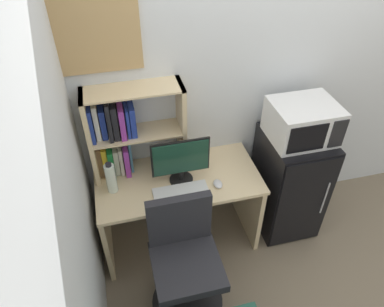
# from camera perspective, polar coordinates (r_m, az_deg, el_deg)

# --- Properties ---
(wall_back) EXTENTS (6.40, 0.04, 2.60)m
(wall_back) POSITION_cam_1_polar(r_m,az_deg,el_deg) (3.12, 21.32, 12.21)
(wall_back) COLOR silver
(wall_back) RESTS_ON ground_plane
(desk) EXTENTS (1.23, 0.61, 0.73)m
(desk) POSITION_cam_1_polar(r_m,az_deg,el_deg) (2.88, -2.09, -7.13)
(desk) COLOR beige
(desk) RESTS_ON ground_plane
(hutch_bookshelf) EXTENTS (0.69, 0.23, 0.70)m
(hutch_bookshelf) POSITION_cam_1_polar(r_m,az_deg,el_deg) (2.63, -10.88, 3.21)
(hutch_bookshelf) COLOR beige
(hutch_bookshelf) RESTS_ON desk
(monitor) EXTENTS (0.43, 0.18, 0.36)m
(monitor) POSITION_cam_1_polar(r_m,az_deg,el_deg) (2.58, -1.79, -1.06)
(monitor) COLOR black
(monitor) RESTS_ON desk
(keyboard) EXTENTS (0.40, 0.14, 0.02)m
(keyboard) POSITION_cam_1_polar(r_m,az_deg,el_deg) (2.62, -1.80, -5.97)
(keyboard) COLOR silver
(keyboard) RESTS_ON desk
(computer_mouse) EXTENTS (0.06, 0.09, 0.03)m
(computer_mouse) POSITION_cam_1_polar(r_m,az_deg,el_deg) (2.67, 4.10, -4.80)
(computer_mouse) COLOR silver
(computer_mouse) RESTS_ON desk
(water_bottle) EXTENTS (0.07, 0.07, 0.26)m
(water_bottle) POSITION_cam_1_polar(r_m,az_deg,el_deg) (2.62, -12.67, -3.79)
(water_bottle) COLOR silver
(water_bottle) RESTS_ON desk
(mini_fridge) EXTENTS (0.47, 0.56, 0.95)m
(mini_fridge) POSITION_cam_1_polar(r_m,az_deg,el_deg) (3.17, 14.99, -4.37)
(mini_fridge) COLOR black
(mini_fridge) RESTS_ON ground_plane
(microwave) EXTENTS (0.47, 0.41, 0.29)m
(microwave) POSITION_cam_1_polar(r_m,az_deg,el_deg) (2.79, 17.06, 4.83)
(microwave) COLOR silver
(microwave) RESTS_ON mini_fridge
(desk_chair) EXTENTS (0.53, 0.53, 0.92)m
(desk_chair) POSITION_cam_1_polar(r_m,az_deg,el_deg) (2.63, -1.11, -17.21)
(desk_chair) COLOR black
(desk_chair) RESTS_ON ground_plane
(wall_corkboard) EXTENTS (0.63, 0.02, 0.53)m
(wall_corkboard) POSITION_cam_1_polar(r_m,az_deg,el_deg) (2.38, -16.11, 17.95)
(wall_corkboard) COLOR tan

